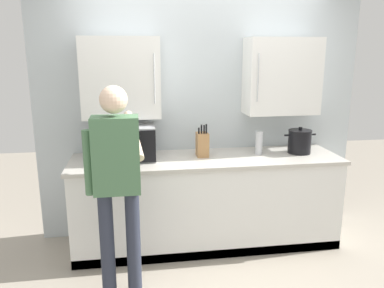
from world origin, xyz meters
name	(u,v)px	position (x,y,z in m)	size (l,w,h in m)	color
ground_plane	(222,285)	(0.00, 0.00, 0.00)	(9.45, 9.45, 0.00)	#9E9384
back_wall_tiled	(201,93)	(0.00, 1.08, 1.49)	(3.30, 0.44, 2.85)	#B2BCC1
counter_unit	(206,201)	(0.00, 0.74, 0.45)	(2.59, 0.70, 0.90)	white
microwave_oven	(126,143)	(-0.76, 0.79, 1.06)	(0.50, 0.39, 0.32)	#B7BABF
stock_pot	(300,141)	(0.95, 0.77, 1.02)	(0.33, 0.23, 0.26)	black
thermos_flask	(259,143)	(0.53, 0.78, 1.02)	(0.08, 0.08, 0.23)	#B7BABF
knife_block	(202,144)	(-0.03, 0.80, 1.02)	(0.11, 0.15, 0.32)	#A37547
person_figure	(117,176)	(-0.82, 0.01, 0.99)	(0.44, 0.59, 1.66)	#282D3D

